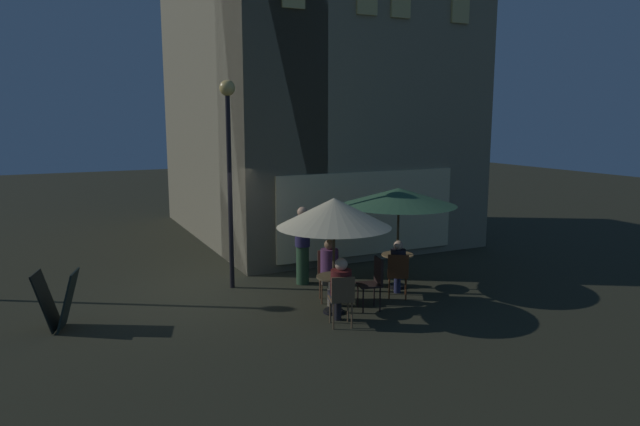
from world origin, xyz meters
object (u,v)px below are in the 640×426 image
cafe_table_1 (397,264)px  patio_umbrella_0 (334,213)px  patio_umbrella_1 (399,197)px  patron_standing_3 (302,245)px  cafe_chair_1 (342,296)px  patron_seated_1 (340,286)px  cafe_chair_3 (398,272)px  cafe_chair_2 (374,279)px  menu_sandwich_board (57,300)px  cafe_chair_0 (329,271)px  street_lamp_near_corner (229,146)px  patron_seated_0 (330,267)px  patron_seated_2 (398,265)px  cafe_table_0 (334,287)px

cafe_table_1 → patio_umbrella_0: patio_umbrella_0 is taller
patio_umbrella_1 → patron_standing_3: 2.34m
cafe_chair_1 → patron_seated_1: size_ratio=0.76×
cafe_chair_3 → cafe_chair_2: bearing=146.7°
menu_sandwich_board → cafe_chair_0: 4.99m
cafe_chair_0 → patron_standing_3: 1.28m
cafe_chair_1 → patron_standing_3: 2.79m
cafe_table_1 → patron_standing_3: 2.10m
cafe_chair_2 → street_lamp_near_corner: bearing=-39.8°
patio_umbrella_0 → patron_seated_0: 1.36m
cafe_chair_0 → patron_standing_3: size_ratio=0.58×
patron_seated_2 → cafe_chair_0: bearing=105.4°
patio_umbrella_1 → street_lamp_near_corner: bearing=154.3°
cafe_table_0 → patio_umbrella_1: bearing=23.1°
cafe_chair_0 → patron_seated_0: size_ratio=0.79×
cafe_chair_3 → patron_standing_3: bearing=68.5°
street_lamp_near_corner → cafe_chair_1: street_lamp_near_corner is taller
street_lamp_near_corner → cafe_table_0: bearing=-62.6°
patron_seated_0 → patron_standing_3: patron_standing_3 is taller
cafe_table_1 → cafe_chair_3: 0.78m
patron_seated_1 → cafe_chair_2: bearing=-48.2°
street_lamp_near_corner → cafe_chair_2: 4.07m
menu_sandwich_board → cafe_chair_1: 4.91m
cafe_table_0 → cafe_chair_0: size_ratio=0.72×
street_lamp_near_corner → cafe_chair_3: 4.35m
cafe_chair_1 → patron_standing_3: size_ratio=0.54×
cafe_table_1 → cafe_table_0: bearing=-156.9°
street_lamp_near_corner → menu_sandwich_board: (-3.45, -1.08, -2.53)m
cafe_table_0 → patio_umbrella_0: patio_umbrella_0 is taller
cafe_chair_2 → patron_seated_0: 0.95m
cafe_chair_1 → cafe_chair_3: cafe_chair_1 is taller
cafe_chair_0 → patron_seated_2: size_ratio=0.84×
menu_sandwich_board → patron_standing_3: bearing=24.6°
patron_standing_3 → street_lamp_near_corner: bearing=-42.9°
menu_sandwich_board → cafe_chair_2: bearing=1.7°
patio_umbrella_0 → patron_seated_1: bearing=-106.6°
cafe_table_0 → patio_umbrella_0: (0.00, 0.00, 1.42)m
cafe_table_0 → patron_standing_3: patron_standing_3 is taller
cafe_table_1 → patron_seated_1: bearing=-146.0°
street_lamp_near_corner → cafe_chair_1: 4.12m
cafe_chair_0 → patron_seated_2: (1.37, -0.42, 0.08)m
cafe_chair_3 → patron_seated_2: 0.19m
patio_umbrella_1 → cafe_chair_0: (-1.71, -0.10, -1.39)m
patron_standing_3 → patron_seated_1: bearing=52.5°
patio_umbrella_1 → patron_seated_0: bearing=-172.2°
patron_seated_1 → patron_standing_3: (0.44, 2.60, 0.17)m
patron_seated_1 → patron_seated_2: (1.82, 0.93, -0.04)m
cafe_chair_2 → patron_seated_1: 1.06m
cafe_table_0 → cafe_chair_2: (0.78, -0.16, 0.11)m
patron_seated_0 → cafe_table_0: bearing=0.0°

